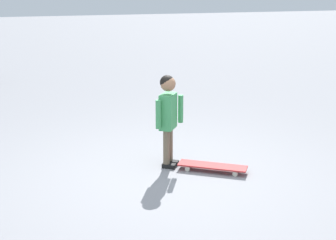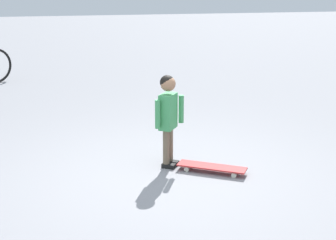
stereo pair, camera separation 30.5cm
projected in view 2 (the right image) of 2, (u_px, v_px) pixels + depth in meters
ground_plane at (165, 180)px, 5.37m from camera, size 50.00×50.00×0.00m
child_person at (168, 111)px, 5.59m from camera, size 0.28×0.37×1.06m
skateboard at (212, 167)px, 5.57m from camera, size 0.57×0.75×0.07m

